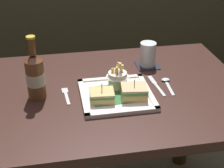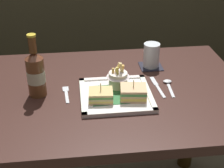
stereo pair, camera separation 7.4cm
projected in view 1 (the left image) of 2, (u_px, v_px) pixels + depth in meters
The scene contains 11 objects.
dining_table at pixel (108, 119), 1.44m from camera, with size 1.14×0.78×0.72m.
square_plate at pixel (116, 95), 1.33m from camera, with size 0.27×0.27×0.02m.
sandwich_half_left at pixel (102, 96), 1.27m from camera, with size 0.09×0.08×0.07m.
sandwich_half_right at pixel (134, 92), 1.29m from camera, with size 0.11×0.09×0.08m.
fries_cup at pixel (117, 76), 1.36m from camera, with size 0.09×0.09×0.11m.
beer_bottle at pixel (35, 75), 1.28m from camera, with size 0.07×0.07×0.25m.
drink_coaster at pixel (147, 65), 1.57m from camera, with size 0.10×0.10×0.00m, color black.
water_glass at pixel (148, 55), 1.54m from camera, with size 0.07×0.07×0.11m.
fork at pixel (66, 95), 1.34m from camera, with size 0.03×0.13×0.00m.
knife at pixel (156, 85), 1.41m from camera, with size 0.03×0.17×0.00m.
spoon at pixel (167, 82), 1.42m from camera, with size 0.04×0.14×0.01m.
Camera 1 is at (-0.20, -1.18, 1.41)m, focal length 54.93 mm.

